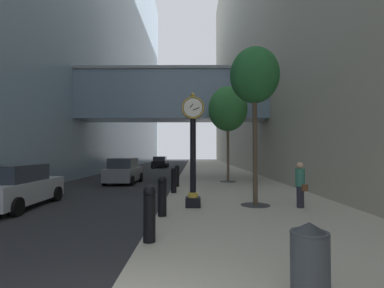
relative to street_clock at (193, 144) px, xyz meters
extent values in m
plane|color=#262628|center=(-1.18, 19.10, -2.45)|extent=(110.00, 110.00, 0.00)
cube|color=#ADA593|center=(2.30, 22.10, -2.38)|extent=(6.97, 80.00, 0.14)
cube|color=#849EB2|center=(-13.74, 22.10, 16.48)|extent=(9.00, 80.00, 37.86)
cube|color=slate|center=(-1.73, 12.57, 4.19)|extent=(15.63, 3.20, 3.78)
cube|color=gray|center=(-1.73, 12.57, 6.20)|extent=(15.63, 3.40, 0.24)
cube|color=#A89E89|center=(10.29, 22.10, 16.51)|extent=(9.00, 80.00, 37.92)
cube|color=black|center=(0.00, 0.01, -2.14)|extent=(0.55, 0.55, 0.35)
cylinder|color=gold|center=(0.00, 0.01, -1.87)|extent=(0.38, 0.38, 0.18)
cylinder|color=black|center=(0.00, 0.01, -0.43)|extent=(0.22, 0.22, 2.70)
cylinder|color=black|center=(0.00, 0.01, 1.34)|extent=(0.84, 0.28, 0.84)
torus|color=gold|center=(0.00, -0.14, 1.34)|extent=(0.82, 0.05, 0.82)
cylinder|color=silver|center=(0.00, -0.14, 1.34)|extent=(0.69, 0.01, 0.69)
cylinder|color=silver|center=(0.00, 0.16, 1.34)|extent=(0.69, 0.01, 0.69)
sphere|color=gold|center=(0.00, 0.01, 1.83)|extent=(0.16, 0.16, 0.16)
cube|color=black|center=(-0.05, -0.15, 1.40)|extent=(0.13, 0.01, 0.15)
cube|color=black|center=(0.12, -0.15, 1.29)|extent=(0.25, 0.01, 0.13)
cylinder|color=black|center=(-0.97, -4.09, -1.79)|extent=(0.28, 0.28, 1.04)
sphere|color=black|center=(-0.97, -4.09, -1.19)|extent=(0.29, 0.29, 0.29)
cylinder|color=black|center=(-0.97, -1.53, -1.79)|extent=(0.28, 0.28, 1.04)
sphere|color=black|center=(-0.97, -1.53, -1.19)|extent=(0.29, 0.29, 0.29)
cylinder|color=black|center=(-0.97, 3.61, -1.79)|extent=(0.28, 0.28, 1.04)
sphere|color=black|center=(-0.97, 3.61, -1.19)|extent=(0.29, 0.29, 0.29)
cylinder|color=black|center=(-0.97, 6.17, -1.79)|extent=(0.28, 0.28, 1.04)
sphere|color=black|center=(-0.97, 6.17, -1.19)|extent=(0.29, 0.29, 0.29)
cylinder|color=#333335|center=(2.36, 0.32, -2.30)|extent=(1.10, 1.10, 0.02)
cylinder|color=#4C3D2D|center=(2.36, 0.32, -0.18)|extent=(0.18, 0.18, 4.26)
ellipsoid|color=#23602D|center=(2.36, 0.32, 2.65)|extent=(1.87, 1.87, 2.15)
cylinder|color=#333335|center=(2.36, 8.90, -2.30)|extent=(1.10, 1.10, 0.02)
cylinder|color=brown|center=(2.36, 8.90, -0.32)|extent=(0.18, 0.18, 3.98)
ellipsoid|color=#2D7033|center=(2.36, 8.90, 2.67)|extent=(2.67, 2.67, 3.07)
cylinder|color=#383D42|center=(1.63, -6.57, -1.85)|extent=(0.52, 0.52, 0.92)
cone|color=#272A2E|center=(1.63, -6.57, -1.34)|extent=(0.53, 0.53, 0.16)
cylinder|color=#23232D|center=(3.90, -0.11, -1.92)|extent=(0.35, 0.35, 0.78)
cylinder|color=#337560|center=(3.90, -0.11, -1.22)|extent=(0.46, 0.46, 0.63)
sphere|color=tan|center=(3.90, -0.11, -0.78)|extent=(0.24, 0.24, 0.24)
cube|color=brown|center=(4.00, -0.31, -1.57)|extent=(0.23, 0.20, 0.24)
cube|color=black|center=(-4.65, 29.00, -1.85)|extent=(1.88, 4.26, 0.75)
cube|color=#282D38|center=(-4.65, 28.78, -1.19)|extent=(1.64, 2.39, 0.62)
cylinder|color=black|center=(-5.56, 30.45, -2.13)|extent=(0.23, 0.64, 0.64)
cylinder|color=black|center=(-3.72, 30.43, -2.13)|extent=(0.23, 0.64, 0.64)
cylinder|color=black|center=(-5.58, 27.56, -2.13)|extent=(0.23, 0.64, 0.64)
cylinder|color=black|center=(-3.74, 27.55, -2.13)|extent=(0.23, 0.64, 0.64)
cube|color=#B7BABF|center=(-6.86, 0.50, -1.83)|extent=(1.92, 4.44, 0.81)
cube|color=#282D38|center=(-6.85, 0.28, -1.11)|extent=(1.65, 2.50, 0.66)
cylinder|color=black|center=(-7.80, 1.97, -2.13)|extent=(0.24, 0.65, 0.64)
cylinder|color=black|center=(-6.01, 2.02, -2.13)|extent=(0.24, 0.65, 0.64)
cylinder|color=black|center=(-5.92, -0.96, -2.13)|extent=(0.24, 0.65, 0.64)
cube|color=slate|center=(-4.81, 9.15, -1.81)|extent=(1.86, 4.08, 0.85)
cube|color=#282D38|center=(-4.81, 8.94, -1.05)|extent=(1.61, 2.29, 0.70)
cylinder|color=black|center=(-5.67, 10.54, -2.13)|extent=(0.23, 0.64, 0.64)
cylinder|color=black|center=(-3.89, 10.50, -2.13)|extent=(0.23, 0.64, 0.64)
cylinder|color=black|center=(-5.72, 7.79, -2.13)|extent=(0.23, 0.64, 0.64)
cylinder|color=black|center=(-3.94, 7.75, -2.13)|extent=(0.23, 0.64, 0.64)
camera|label=1|loc=(0.03, -10.52, -0.30)|focal=26.62mm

